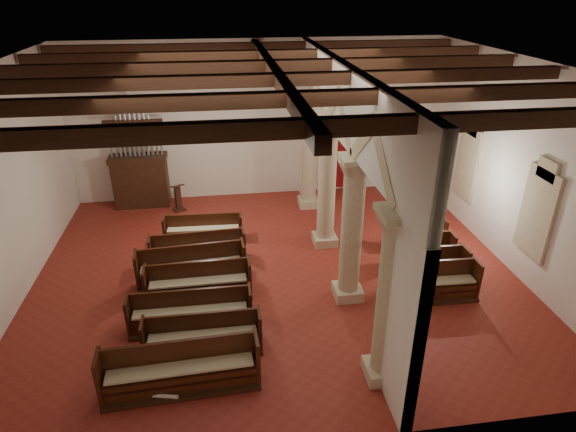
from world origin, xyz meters
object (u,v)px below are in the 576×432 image
at_px(pipe_organ, 140,171).
at_px(processional_banner, 403,187).
at_px(nave_pew_0, 182,375).
at_px(aisle_pew_0, 440,286).
at_px(lectern, 178,199).

xyz_separation_m(pipe_organ, processional_banner, (9.79, -1.64, -0.55)).
bearing_deg(nave_pew_0, aisle_pew_0, 16.32).
height_order(lectern, nave_pew_0, nave_pew_0).
bearing_deg(processional_banner, nave_pew_0, -138.42).
relative_size(lectern, processional_banner, 0.44).
distance_m(pipe_organ, nave_pew_0, 9.99).
relative_size(pipe_organ, nave_pew_0, 1.33).
bearing_deg(nave_pew_0, lectern, 91.23).
bearing_deg(aisle_pew_0, lectern, 138.90).
distance_m(processional_banner, nave_pew_0, 11.26).
height_order(processional_banner, nave_pew_0, processional_banner).
relative_size(lectern, nave_pew_0, 0.33).
relative_size(nave_pew_0, aisle_pew_0, 1.67).
relative_size(pipe_organ, processional_banner, 1.73).
xyz_separation_m(pipe_organ, nave_pew_0, (1.98, -9.74, -0.99)).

